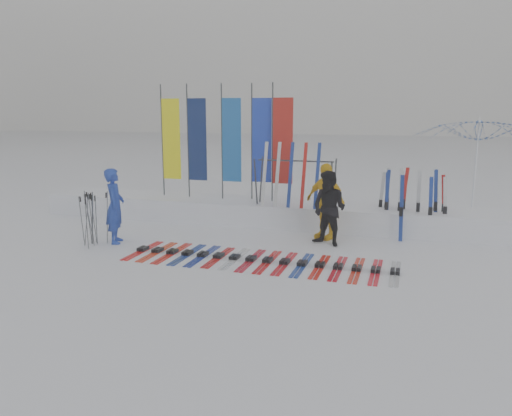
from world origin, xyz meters
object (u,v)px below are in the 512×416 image
(person_blue, at_px, (115,206))
(ski_row, at_px, (260,260))
(person_black, at_px, (329,209))
(person_yellow, at_px, (325,201))
(tent_canopy, at_px, (475,171))
(ski_rack, at_px, (295,176))

(person_blue, xyz_separation_m, ski_row, (3.66, -0.45, -0.84))
(person_black, distance_m, person_yellow, 0.63)
(tent_canopy, bearing_deg, person_black, -137.09)
(tent_canopy, bearing_deg, person_yellow, -144.52)
(person_yellow, bearing_deg, ski_rack, 164.19)
(person_black, relative_size, ski_row, 0.31)
(ski_row, xyz_separation_m, ski_rack, (0.00, 3.18, 1.35))
(person_yellow, relative_size, ski_row, 0.33)
(person_yellow, relative_size, tent_canopy, 0.56)
(person_black, distance_m, ski_rack, 1.93)
(ski_rack, bearing_deg, tent_canopy, 20.27)
(person_black, xyz_separation_m, tent_canopy, (3.36, 3.13, 0.62))
(person_black, bearing_deg, ski_rack, 150.54)
(person_blue, relative_size, person_yellow, 0.96)
(person_black, xyz_separation_m, ski_rack, (-1.14, 1.46, 0.53))
(tent_canopy, bearing_deg, ski_rack, -159.73)
(person_black, distance_m, tent_canopy, 4.63)
(person_yellow, height_order, ski_rack, ski_rack)
(person_blue, height_order, tent_canopy, tent_canopy)
(person_black, height_order, person_yellow, person_yellow)
(person_yellow, bearing_deg, person_blue, -131.18)
(ski_rack, bearing_deg, person_yellow, -42.73)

